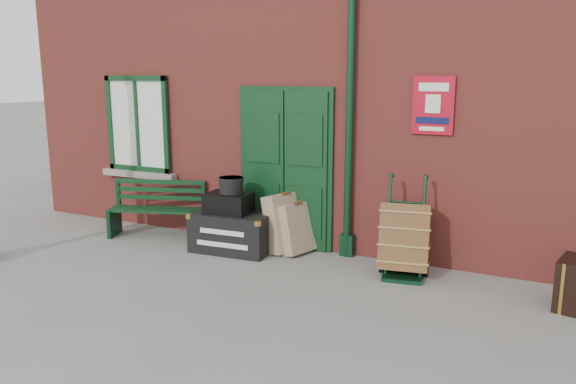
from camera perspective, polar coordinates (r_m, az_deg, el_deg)
The scene contains 9 objects.
ground at distance 6.75m, azimuth -3.57°, elevation -9.15°, with size 80.00×80.00×0.00m, color gray.
station_building at distance 9.49m, azimuth 6.92°, elevation 10.24°, with size 10.30×4.30×4.36m.
bench at distance 8.72m, azimuth -13.07°, elevation -1.55°, with size 1.48×0.87×0.88m.
houdini_trunk at distance 7.84m, azimuth -5.68°, elevation -4.07°, with size 1.10×0.60×0.55m, color black.
strongbox at distance 7.76m, azimuth -6.05°, elevation -1.11°, with size 0.60×0.44×0.27m, color black.
hatbox at distance 7.72m, azimuth -5.78°, elevation 0.70°, with size 0.33×0.33×0.22m, color black.
suitcase_back at distance 7.76m, azimuth -0.32°, elevation -3.11°, with size 0.23×0.57×0.80m, color tan.
suitcase_front at distance 7.70m, azimuth 0.88°, elevation -3.67°, with size 0.20×0.51×0.68m, color tan.
porter_trolley at distance 6.97m, azimuth 11.77°, elevation -4.66°, with size 0.68×0.72×1.21m.
Camera 1 is at (3.15, -5.46, 2.42)m, focal length 35.00 mm.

